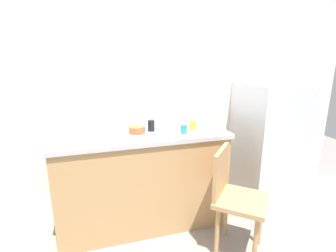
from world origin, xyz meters
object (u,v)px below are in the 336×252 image
at_px(terracotta_bowl, 137,130).
at_px(cup_yellow, 193,125).
at_px(refrigerator, 266,145).
at_px(dish_tray, 90,132).
at_px(cup_teal, 184,129).
at_px(chair, 234,196).
at_px(cup_black, 151,126).

xyz_separation_m(terracotta_bowl, cup_yellow, (0.52, -0.04, 0.01)).
bearing_deg(refrigerator, dish_tray, 178.15).
relative_size(dish_tray, cup_teal, 3.49).
height_order(dish_tray, cup_yellow, cup_yellow).
height_order(dish_tray, terracotta_bowl, terracotta_bowl).
relative_size(refrigerator, chair, 1.50).
bearing_deg(cup_teal, refrigerator, 7.82).
xyz_separation_m(dish_tray, cup_black, (0.55, -0.04, 0.03)).
xyz_separation_m(cup_teal, cup_black, (-0.26, 0.16, 0.01)).
height_order(refrigerator, cup_teal, refrigerator).
bearing_deg(cup_black, chair, -47.40).
height_order(cup_yellow, cup_teal, cup_yellow).
xyz_separation_m(chair, dish_tray, (-1.10, 0.64, 0.46)).
relative_size(dish_tray, terracotta_bowl, 1.90).
distance_m(refrigerator, terracotta_bowl, 1.43).
bearing_deg(cup_yellow, cup_teal, -143.26).
height_order(terracotta_bowl, cup_yellow, cup_yellow).
distance_m(chair, dish_tray, 1.35).
relative_size(terracotta_bowl, cup_teal, 1.83).
relative_size(cup_yellow, cup_teal, 1.10).
bearing_deg(cup_teal, chair, -56.73).
xyz_separation_m(refrigerator, chair, (-0.71, -0.58, -0.17)).
bearing_deg(dish_tray, cup_black, -3.86).
distance_m(chair, cup_yellow, 0.73).
distance_m(cup_teal, cup_black, 0.31).
bearing_deg(cup_yellow, dish_tray, 173.69).
height_order(chair, dish_tray, dish_tray).
xyz_separation_m(refrigerator, cup_yellow, (-0.88, -0.04, 0.31)).
bearing_deg(refrigerator, cup_teal, -172.18).
height_order(dish_tray, cup_teal, cup_teal).
distance_m(chair, terracotta_bowl, 1.01).
bearing_deg(terracotta_bowl, cup_yellow, -4.46).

